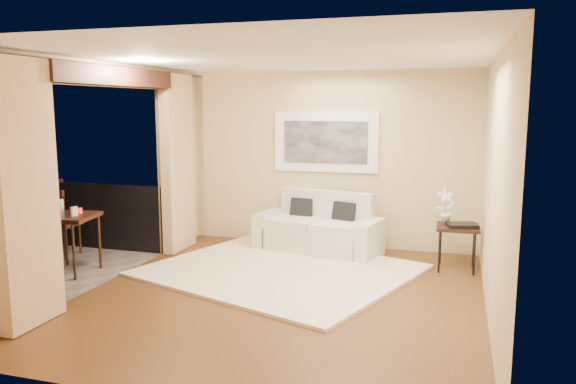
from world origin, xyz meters
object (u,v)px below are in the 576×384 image
at_px(sofa, 320,230).
at_px(balcony_chair_far, 56,218).
at_px(ice_bucket, 58,206).
at_px(balcony_chair_near, 16,245).
at_px(bistro_table, 68,221).
at_px(orchid, 446,206).
at_px(side_table, 458,230).

distance_m(sofa, balcony_chair_far, 3.84).
bearing_deg(sofa, ice_bucket, -135.26).
xyz_separation_m(balcony_chair_near, ice_bucket, (0.09, 0.67, 0.37)).
bearing_deg(bistro_table, orchid, 20.35).
xyz_separation_m(sofa, balcony_chair_far, (-3.55, -1.45, 0.27)).
bearing_deg(side_table, ice_bucket, -162.85).
relative_size(orchid, balcony_chair_far, 0.48).
xyz_separation_m(sofa, side_table, (1.98, -0.41, 0.22)).
bearing_deg(orchid, side_table, -38.58).
height_order(orchid, balcony_chair_far, orchid).
height_order(orchid, balcony_chair_near, orchid).
xyz_separation_m(bistro_table, balcony_chair_far, (-0.67, 0.58, -0.11)).
bearing_deg(balcony_chair_far, balcony_chair_near, 106.53).
bearing_deg(ice_bucket, side_table, 17.15).
bearing_deg(ice_bucket, balcony_chair_far, 132.48).
height_order(bistro_table, balcony_chair_near, balcony_chair_near).
distance_m(orchid, ice_bucket, 5.16).
height_order(sofa, balcony_chair_near, sofa).
bearing_deg(balcony_chair_near, sofa, 46.53).
distance_m(bistro_table, balcony_chair_near, 0.71).
distance_m(orchid, bistro_table, 5.01).
relative_size(balcony_chair_far, balcony_chair_near, 1.15).
bearing_deg(orchid, sofa, 171.13).
relative_size(orchid, ice_bucket, 2.39).
xyz_separation_m(bistro_table, ice_bucket, (-0.19, 0.05, 0.18)).
xyz_separation_m(side_table, balcony_chair_near, (-5.13, -2.23, -0.04)).
bearing_deg(bistro_table, balcony_chair_far, 139.22).
bearing_deg(balcony_chair_far, side_table, -170.99).
bearing_deg(side_table, bistro_table, -161.68).
height_order(side_table, bistro_table, bistro_table).
relative_size(sofa, balcony_chair_near, 2.27).
distance_m(sofa, orchid, 1.91).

